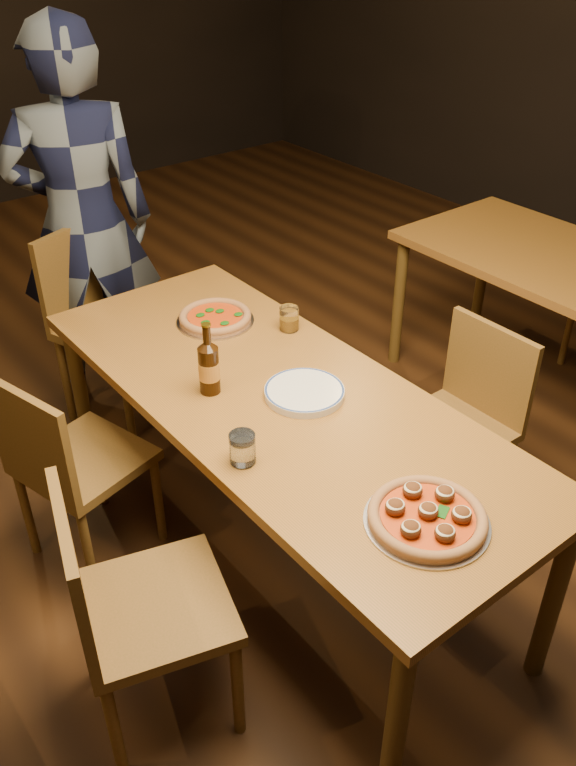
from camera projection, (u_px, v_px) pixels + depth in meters
ground at (280, 551)px, 2.93m from camera, size 9.00×9.00×0.00m
room_shell at (276, 36)px, 1.90m from camera, size 9.00×9.00×9.00m
table_main at (279, 411)px, 2.55m from camera, size 0.80×2.00×0.75m
chair_main_nw at (155, 605)px, 2.14m from camera, size 0.52×0.52×0.91m
chair_main_sw at (84, 459)px, 2.72m from camera, size 0.50×0.50×0.87m
chair_main_e at (451, 429)px, 2.88m from camera, size 0.40×0.40×0.85m
chair_end at (117, 326)px, 3.45m from camera, size 0.58×0.58×0.96m
pizza_meatball at (427, 517)px, 1.99m from camera, size 0.34×0.34×0.06m
pizza_margherita at (215, 317)px, 2.92m from camera, size 0.30×0.30×0.04m
plate_stack at (304, 392)px, 2.50m from camera, size 0.27×0.27×0.03m
beer_bottle at (209, 368)px, 2.48m from camera, size 0.07×0.07×0.25m
water_glass at (242, 448)px, 2.19m from camera, size 0.08×0.08×0.10m
amber_glass at (289, 319)px, 2.85m from camera, size 0.07×0.07×0.09m
diner at (83, 224)px, 3.40m from camera, size 0.77×0.65×1.79m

